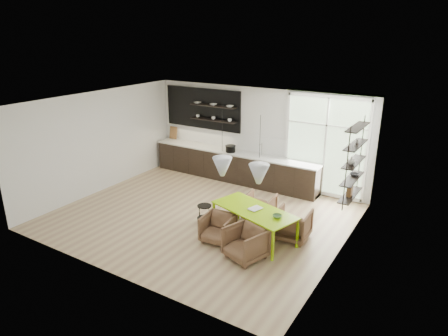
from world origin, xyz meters
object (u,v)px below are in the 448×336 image
at_px(dining_table, 254,211).
at_px(armchair_back_right, 293,224).
at_px(wire_stool, 204,212).
at_px(armchair_back_left, 260,207).
at_px(armchair_front_left, 218,228).
at_px(armchair_front_right, 245,243).

xyz_separation_m(dining_table, armchair_back_right, (0.75, 0.45, -0.32)).
distance_m(dining_table, wire_stool, 1.42).
height_order(armchair_back_left, wire_stool, armchair_back_left).
bearing_deg(armchair_front_left, dining_table, 36.49).
height_order(armchair_back_right, wire_stool, armchair_back_right).
xyz_separation_m(armchair_front_right, wire_stool, (-1.62, 0.87, -0.04)).
bearing_deg(armchair_front_right, wire_stool, 170.27).
distance_m(armchair_front_left, wire_stool, 0.94).
bearing_deg(wire_stool, armchair_back_left, 41.64).
relative_size(dining_table, armchair_back_right, 2.78).
bearing_deg(armchair_back_left, armchair_back_right, 150.90).
height_order(armchair_front_right, wire_stool, armchair_front_right).
relative_size(armchair_front_left, wire_stool, 1.46).
bearing_deg(armchair_front_left, armchair_back_right, 31.24).
xyz_separation_m(dining_table, armchair_front_right, (0.25, -0.84, -0.32)).
bearing_deg(armchair_back_right, wire_stool, 7.18).
xyz_separation_m(armchair_back_right, armchair_front_left, (-1.37, -0.99, -0.04)).
height_order(dining_table, armchair_front_left, dining_table).
bearing_deg(wire_stool, dining_table, -1.21).
relative_size(armchair_back_left, wire_stool, 1.53).
bearing_deg(armchair_back_left, wire_stool, 37.45).
height_order(dining_table, wire_stool, dining_table).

